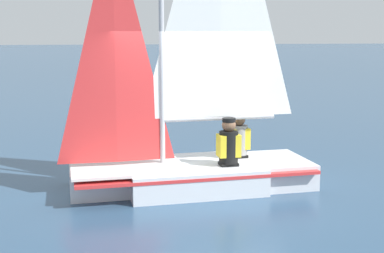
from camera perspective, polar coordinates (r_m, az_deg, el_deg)
ground_plane at (r=8.71m, az=0.00°, el=-6.56°), size 260.00×260.00×0.00m
sailboat_main at (r=8.52m, az=0.07°, el=-1.29°), size 3.96×1.60×5.74m
sailor_helm at (r=8.44m, az=3.92°, el=-2.68°), size 0.34×0.30×1.16m
sailor_crew at (r=9.02m, az=4.97°, el=-1.88°), size 0.34×0.30×1.16m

